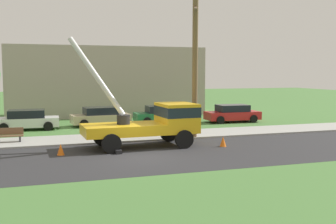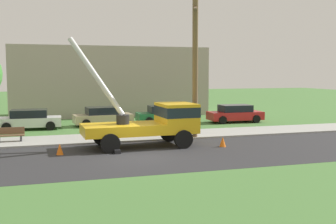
% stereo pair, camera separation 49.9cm
% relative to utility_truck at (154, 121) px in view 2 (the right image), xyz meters
% --- Properties ---
extents(ground_plane, '(120.00, 120.00, 0.00)m').
position_rel_utility_truck_xyz_m(ground_plane, '(-1.50, 9.64, -1.41)').
color(ground_plane, '#477538').
extents(road_asphalt, '(80.00, 7.82, 0.01)m').
position_rel_utility_truck_xyz_m(road_asphalt, '(-1.50, -2.36, -1.40)').
color(road_asphalt, '#2B2B2D').
rests_on(road_asphalt, ground).
extents(sidewalk_strip, '(80.00, 3.43, 0.10)m').
position_rel_utility_truck_xyz_m(sidewalk_strip, '(-1.50, 3.27, -1.36)').
color(sidewalk_strip, '#9E9E99').
rests_on(sidewalk_strip, ground).
extents(utility_truck, '(6.85, 3.21, 5.98)m').
position_rel_utility_truck_xyz_m(utility_truck, '(0.00, 0.00, 0.00)').
color(utility_truck, gold).
rests_on(utility_truck, ground).
extents(leaning_utility_pole, '(1.37, 3.05, 8.75)m').
position_rel_utility_truck_xyz_m(leaning_utility_pole, '(2.64, 0.70, 3.08)').
color(leaning_utility_pole, brown).
rests_on(leaning_utility_pole, ground).
extents(traffic_cone_ahead, '(0.36, 0.36, 0.56)m').
position_rel_utility_truck_xyz_m(traffic_cone_ahead, '(3.54, -1.31, -1.13)').
color(traffic_cone_ahead, orange).
rests_on(traffic_cone_ahead, ground).
extents(traffic_cone_behind, '(0.36, 0.36, 0.56)m').
position_rel_utility_truck_xyz_m(traffic_cone_behind, '(-5.13, -0.96, -1.13)').
color(traffic_cone_behind, orange).
rests_on(traffic_cone_behind, ground).
extents(parked_sedan_white, '(4.46, 2.12, 1.42)m').
position_rel_utility_truck_xyz_m(parked_sedan_white, '(-6.85, 8.96, -0.70)').
color(parked_sedan_white, silver).
rests_on(parked_sedan_white, ground).
extents(parked_sedan_tan, '(4.54, 2.26, 1.42)m').
position_rel_utility_truck_xyz_m(parked_sedan_tan, '(-1.52, 9.56, -0.70)').
color(parked_sedan_tan, tan).
rests_on(parked_sedan_tan, ground).
extents(parked_sedan_green, '(4.44, 2.08, 1.42)m').
position_rel_utility_truck_xyz_m(parked_sedan_green, '(3.37, 9.48, -0.70)').
color(parked_sedan_green, '#1E6638').
rests_on(parked_sedan_green, ground).
extents(parked_sedan_red, '(4.46, 2.12, 1.42)m').
position_rel_utility_truck_xyz_m(parked_sedan_red, '(9.09, 8.51, -0.70)').
color(parked_sedan_red, '#B21E1E').
rests_on(parked_sedan_red, ground).
extents(park_bench, '(1.60, 0.45, 0.90)m').
position_rel_utility_truck_xyz_m(park_bench, '(-7.75, 3.33, -0.95)').
color(park_bench, brown).
rests_on(park_bench, ground).
extents(lowrise_building_backdrop, '(18.00, 6.00, 6.40)m').
position_rel_utility_truck_xyz_m(lowrise_building_backdrop, '(0.28, 17.65, 1.79)').
color(lowrise_building_backdrop, '#A5998C').
rests_on(lowrise_building_backdrop, ground).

